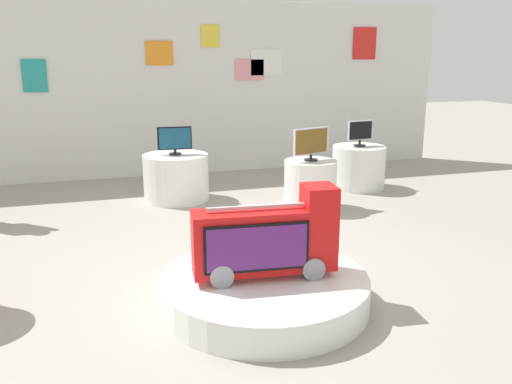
# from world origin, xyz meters

# --- Properties ---
(ground_plane) EXTENTS (30.00, 30.00, 0.00)m
(ground_plane) POSITION_xyz_m (0.00, 0.00, 0.00)
(ground_plane) COLOR #9E998E
(back_wall_display) EXTENTS (10.00, 0.13, 2.82)m
(back_wall_display) POSITION_xyz_m (0.01, 4.51, 1.42)
(back_wall_display) COLOR silver
(back_wall_display) RESTS_ON ground
(main_display_pedestal) EXTENTS (1.68, 1.68, 0.25)m
(main_display_pedestal) POSITION_xyz_m (0.17, -0.59, 0.12)
(main_display_pedestal) COLOR white
(main_display_pedestal) RESTS_ON ground
(novelty_firetruck_tv) EXTENTS (1.16, 0.42, 0.73)m
(novelty_firetruck_tv) POSITION_xyz_m (0.19, -0.60, 0.55)
(novelty_firetruck_tv) COLOR gray
(novelty_firetruck_tv) RESTS_ON main_display_pedestal
(display_pedestal_left_rear) EXTENTS (0.79, 0.79, 0.64)m
(display_pedestal_left_rear) POSITION_xyz_m (2.72, 2.74, 0.32)
(display_pedestal_left_rear) COLOR white
(display_pedestal_left_rear) RESTS_ON ground
(tv_on_left_rear) EXTENTS (0.42, 0.18, 0.38)m
(tv_on_left_rear) POSITION_xyz_m (2.72, 2.73, 0.85)
(tv_on_left_rear) COLOR black
(tv_on_left_rear) RESTS_ON display_pedestal_left_rear
(display_pedestal_center_rear) EXTENTS (0.89, 0.89, 0.64)m
(display_pedestal_center_rear) POSITION_xyz_m (-0.01, 2.85, 0.32)
(display_pedestal_center_rear) COLOR white
(display_pedestal_center_rear) RESTS_ON ground
(tv_on_center_rear) EXTENTS (0.47, 0.17, 0.38)m
(tv_on_center_rear) POSITION_xyz_m (-0.01, 2.85, 0.84)
(tv_on_center_rear) COLOR black
(tv_on_center_rear) RESTS_ON display_pedestal_center_rear
(display_pedestal_right_rear) EXTENTS (0.68, 0.68, 0.64)m
(display_pedestal_right_rear) POSITION_xyz_m (1.60, 1.92, 0.32)
(display_pedestal_right_rear) COLOR white
(display_pedestal_right_rear) RESTS_ON ground
(tv_on_right_rear) EXTENTS (0.54, 0.19, 0.42)m
(tv_on_right_rear) POSITION_xyz_m (1.60, 1.92, 0.87)
(tv_on_right_rear) COLOR black
(tv_on_right_rear) RESTS_ON display_pedestal_right_rear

